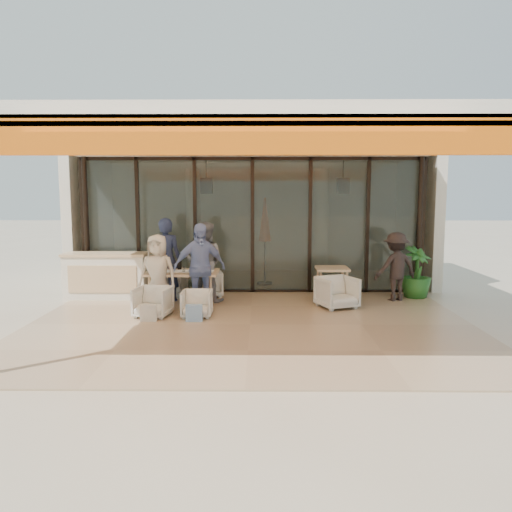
# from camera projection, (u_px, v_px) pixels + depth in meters

# --- Properties ---
(ground) EXTENTS (70.00, 70.00, 0.00)m
(ground) POSITION_uv_depth(u_px,v_px,m) (250.00, 326.00, 8.95)
(ground) COLOR #C6B293
(ground) RESTS_ON ground
(terrace_floor) EXTENTS (8.00, 6.00, 0.01)m
(terrace_floor) POSITION_uv_depth(u_px,v_px,m) (250.00, 325.00, 8.95)
(terrace_floor) COLOR tan
(terrace_floor) RESTS_ON ground
(terrace_structure) EXTENTS (8.00, 6.00, 3.40)m
(terrace_structure) POSITION_uv_depth(u_px,v_px,m) (249.00, 139.00, 8.28)
(terrace_structure) COLOR silver
(terrace_structure) RESTS_ON ground
(glass_storefront) EXTENTS (8.08, 0.10, 3.20)m
(glass_storefront) POSITION_uv_depth(u_px,v_px,m) (253.00, 226.00, 11.72)
(glass_storefront) COLOR #9EADA3
(glass_storefront) RESTS_ON ground
(interior_block) EXTENTS (9.05, 3.62, 3.52)m
(interior_block) POSITION_uv_depth(u_px,v_px,m) (254.00, 198.00, 13.94)
(interior_block) COLOR silver
(interior_block) RESTS_ON ground
(host_counter) EXTENTS (1.85, 0.65, 1.04)m
(host_counter) POSITION_uv_depth(u_px,v_px,m) (106.00, 275.00, 11.19)
(host_counter) COLOR silver
(host_counter) RESTS_ON ground
(dining_table) EXTENTS (1.50, 0.90, 0.93)m
(dining_table) POSITION_uv_depth(u_px,v_px,m) (182.00, 274.00, 10.42)
(dining_table) COLOR #E4BB8B
(dining_table) RESTS_ON ground
(chair_far_left) EXTENTS (0.73, 0.69, 0.69)m
(chair_far_left) POSITION_uv_depth(u_px,v_px,m) (171.00, 282.00, 11.40)
(chair_far_left) COLOR white
(chair_far_left) RESTS_ON ground
(chair_far_right) EXTENTS (0.77, 0.73, 0.67)m
(chair_far_right) POSITION_uv_depth(u_px,v_px,m) (207.00, 282.00, 11.40)
(chair_far_right) COLOR white
(chair_far_right) RESTS_ON ground
(chair_near_left) EXTENTS (0.72, 0.69, 0.65)m
(chair_near_left) POSITION_uv_depth(u_px,v_px,m) (153.00, 301.00, 9.52)
(chair_near_left) COLOR white
(chair_near_left) RESTS_ON ground
(chair_near_right) EXTENTS (0.57, 0.53, 0.58)m
(chair_near_right) POSITION_uv_depth(u_px,v_px,m) (197.00, 302.00, 9.52)
(chair_near_right) COLOR white
(chair_near_right) RESTS_ON ground
(diner_navy) EXTENTS (0.69, 0.46, 1.84)m
(diner_navy) POSITION_uv_depth(u_px,v_px,m) (166.00, 260.00, 10.83)
(diner_navy) COLOR #1B203C
(diner_navy) RESTS_ON ground
(diner_grey) EXTENTS (0.98, 0.83, 1.75)m
(diner_grey) POSITION_uv_depth(u_px,v_px,m) (205.00, 262.00, 10.83)
(diner_grey) COLOR slate
(diner_grey) RESTS_ON ground
(diner_cream) EXTENTS (0.83, 0.60, 1.55)m
(diner_cream) POSITION_uv_depth(u_px,v_px,m) (158.00, 273.00, 9.96)
(diner_cream) COLOR beige
(diner_cream) RESTS_ON ground
(diner_periwinkle) EXTENTS (1.13, 0.77, 1.78)m
(diner_periwinkle) POSITION_uv_depth(u_px,v_px,m) (200.00, 268.00, 9.94)
(diner_periwinkle) COLOR #7686C5
(diner_periwinkle) RESTS_ON ground
(tote_bag_cream) EXTENTS (0.30, 0.10, 0.34)m
(tote_bag_cream) POSITION_uv_depth(u_px,v_px,m) (148.00, 314.00, 9.14)
(tote_bag_cream) COLOR silver
(tote_bag_cream) RESTS_ON ground
(tote_bag_blue) EXTENTS (0.30, 0.10, 0.34)m
(tote_bag_blue) POSITION_uv_depth(u_px,v_px,m) (194.00, 314.00, 9.13)
(tote_bag_blue) COLOR #99BFD8
(tote_bag_blue) RESTS_ON ground
(side_table) EXTENTS (0.70, 0.70, 0.74)m
(side_table) POSITION_uv_depth(u_px,v_px,m) (332.00, 272.00, 10.95)
(side_table) COLOR #E4BB8B
(side_table) RESTS_ON ground
(side_chair) EXTENTS (0.91, 0.88, 0.73)m
(side_chair) POSITION_uv_depth(u_px,v_px,m) (337.00, 291.00, 10.24)
(side_chair) COLOR white
(side_chair) RESTS_ON ground
(standing_woman) EXTENTS (1.11, 0.85, 1.52)m
(standing_woman) POSITION_uv_depth(u_px,v_px,m) (396.00, 267.00, 10.90)
(standing_woman) COLOR black
(standing_woman) RESTS_ON ground
(potted_palm) EXTENTS (0.93, 0.93, 1.18)m
(potted_palm) POSITION_uv_depth(u_px,v_px,m) (416.00, 272.00, 11.22)
(potted_palm) COLOR #1E5919
(potted_palm) RESTS_ON ground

